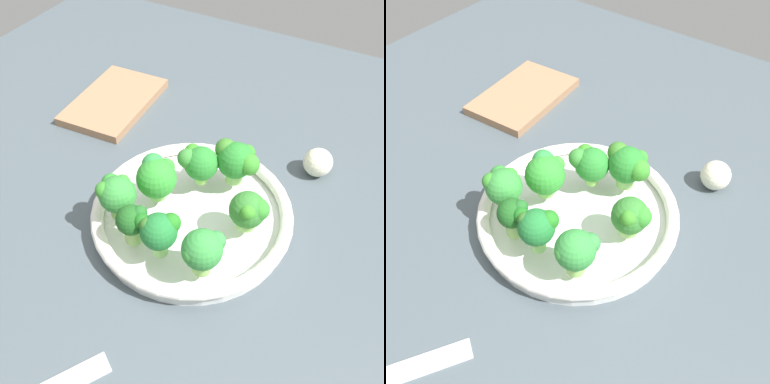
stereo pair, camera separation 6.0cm
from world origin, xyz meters
TOP-DOWN VIEW (x-y plane):
  - ground_plane at (0.00, 0.00)cm, footprint 130.00×130.00cm
  - bowl at (-3.39, 2.27)cm, footprint 29.34×29.34cm
  - broccoli_floret_0 at (-8.44, 0.43)cm, footprint 5.11×5.84cm
  - broccoli_floret_1 at (-11.35, 5.34)cm, footprint 5.94×7.28cm
  - broccoli_floret_2 at (-2.94, -3.19)cm, footprint 6.34×5.80cm
  - broccoli_floret_3 at (-3.83, 10.69)cm, footprint 5.09×5.49cm
  - broccoli_floret_4 at (5.48, -1.51)cm, footprint 4.08×4.74cm
  - broccoli_floret_5 at (2.65, -6.11)cm, footprint 5.19×5.67cm
  - broccoli_floret_6 at (5.36, 8.52)cm, footprint 5.61×5.18cm
  - broccoli_floret_7 at (5.43, 2.49)cm, footprint 5.09×4.85cm
  - cutting_board at (-22.01, -25.17)cm, footprint 21.13×14.63cm
  - garlic_bulb at (-22.34, 15.16)cm, footprint 4.72×4.72cm

SIDE VIEW (x-z plane):
  - ground_plane at x=0.00cm, z-range -2.50..0.00cm
  - cutting_board at x=-22.01cm, z-range 0.00..1.60cm
  - bowl at x=-3.39cm, z-range 0.03..3.42cm
  - garlic_bulb at x=-22.34cm, z-range 0.00..4.72cm
  - broccoli_floret_3 at x=-3.83cm, z-range 3.76..9.56cm
  - broccoli_floret_0 at x=-8.44cm, z-range 4.07..10.23cm
  - broccoli_floret_4 at x=5.48cm, z-range 4.12..10.22cm
  - broccoli_floret_2 at x=-2.94cm, z-range 3.90..10.57cm
  - broccoli_floret_1 at x=-11.35cm, z-range 4.03..10.73cm
  - broccoli_floret_5 at x=2.65cm, z-range 4.05..10.73cm
  - broccoli_floret_6 at x=5.36cm, z-range 4.02..10.86cm
  - broccoli_floret_7 at x=5.43cm, z-range 4.21..10.86cm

